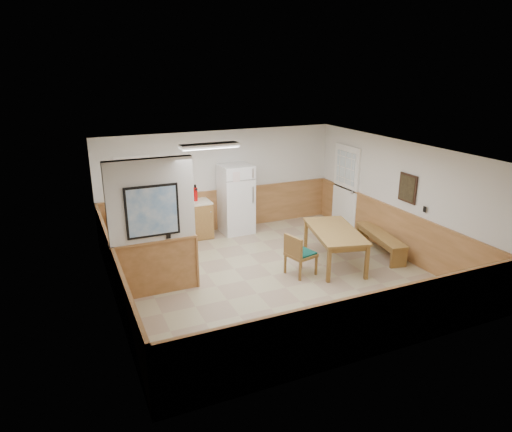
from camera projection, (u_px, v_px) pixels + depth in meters
name	position (u px, v px, depth m)	size (l,w,h in m)	color
ground	(272.00, 275.00, 9.09)	(6.00, 6.00, 0.00)	tan
ceiling	(274.00, 151.00, 8.30)	(6.00, 6.00, 0.02)	white
back_wall	(220.00, 181.00, 11.30)	(6.00, 0.02, 2.50)	silver
right_wall	(398.00, 198.00, 9.85)	(0.02, 6.00, 2.50)	silver
left_wall	(110.00, 239.00, 7.55)	(0.02, 6.00, 2.50)	silver
wainscot_back	(221.00, 210.00, 11.52)	(6.00, 0.04, 1.00)	#B9804A
wainscot_right	(394.00, 231.00, 10.07)	(0.04, 6.00, 1.00)	#B9804A
wainscot_left	(116.00, 279.00, 7.79)	(0.04, 6.00, 1.00)	#B9804A
partition_wall	(153.00, 230.00, 8.01)	(1.50, 0.20, 2.50)	silver
kitchen_counter	(177.00, 221.00, 10.81)	(2.20, 0.61, 1.00)	olive
exterior_door	(345.00, 187.00, 11.54)	(0.07, 1.02, 2.15)	white
kitchen_window	(133.00, 177.00, 10.38)	(0.80, 0.04, 1.00)	white
wall_painting	(408.00, 188.00, 9.48)	(0.04, 0.50, 0.60)	black
fluorescent_fixture	(209.00, 146.00, 9.14)	(1.20, 0.30, 0.09)	white
refrigerator	(236.00, 199.00, 11.21)	(0.77, 0.73, 1.71)	white
dining_table	(335.00, 234.00, 9.43)	(1.30, 1.93, 0.75)	#A67D3D
dining_bench	(380.00, 238.00, 10.09)	(0.69, 1.76, 0.45)	#A67D3D
dining_chair	(298.00, 252.00, 8.94)	(0.78, 0.62, 0.85)	#A67D3D
fire_extinguisher	(195.00, 194.00, 10.84)	(0.12, 0.12, 0.40)	red
soap_bottle	(135.00, 203.00, 10.29)	(0.08, 0.08, 0.25)	#18873E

